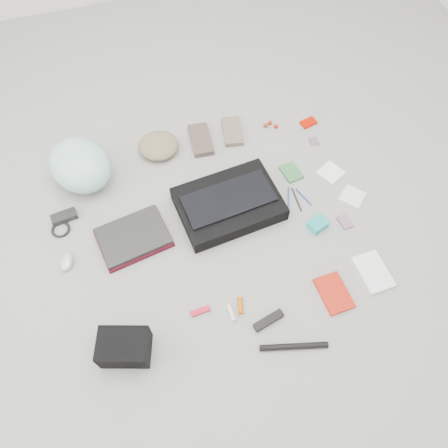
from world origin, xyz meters
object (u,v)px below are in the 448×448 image
object	(u,v)px
laptop	(133,236)
accordion_wallet	(318,224)
bike_helmet	(80,165)
book_red	(334,293)
messenger_bag	(229,204)
camera_bag	(124,347)

from	to	relation	value
laptop	accordion_wallet	distance (m)	0.89
bike_helmet	book_red	size ratio (longest dim) A/B	1.95
laptop	bike_helmet	distance (m)	0.47
messenger_bag	accordion_wallet	size ratio (longest dim) A/B	5.72
messenger_bag	camera_bag	xyz separation A→B (m)	(-0.62, -0.55, 0.03)
bike_helmet	camera_bag	size ratio (longest dim) A/B	1.74
messenger_bag	book_red	size ratio (longest dim) A/B	2.71
book_red	accordion_wallet	world-z (taller)	accordion_wallet
bike_helmet	camera_bag	xyz separation A→B (m)	(0.04, -0.95, -0.04)
laptop	accordion_wallet	xyz separation A→B (m)	(0.87, -0.20, -0.01)
laptop	messenger_bag	bearing A→B (deg)	-5.42
laptop	camera_bag	size ratio (longest dim) A/B	1.56
book_red	messenger_bag	bearing A→B (deg)	115.93
bike_helmet	laptop	bearing A→B (deg)	-93.33
laptop	camera_bag	world-z (taller)	camera_bag
bike_helmet	accordion_wallet	world-z (taller)	bike_helmet
bike_helmet	accordion_wallet	distance (m)	1.22
book_red	camera_bag	bearing A→B (deg)	175.98
book_red	accordion_wallet	size ratio (longest dim) A/B	2.11
messenger_bag	laptop	distance (m)	0.49
messenger_bag	book_red	xyz separation A→B (m)	(0.31, -0.57, -0.03)
messenger_bag	book_red	world-z (taller)	messenger_bag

